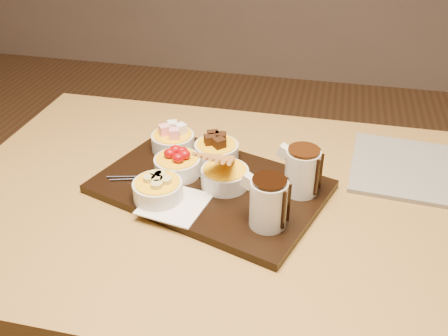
% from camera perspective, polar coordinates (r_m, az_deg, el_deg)
% --- Properties ---
extents(dining_table, '(1.20, 0.80, 0.75)m').
position_cam_1_polar(dining_table, '(1.11, 0.92, -7.35)').
color(dining_table, '#A07B3B').
rests_on(dining_table, ground).
extents(serving_board, '(0.53, 0.43, 0.02)m').
position_cam_1_polar(serving_board, '(1.06, -1.58, -2.13)').
color(serving_board, black).
rests_on(serving_board, dining_table).
extents(napkin, '(0.14, 0.14, 0.00)m').
position_cam_1_polar(napkin, '(1.00, -5.66, -4.09)').
color(napkin, white).
rests_on(napkin, serving_board).
extents(bowl_marshmallows, '(0.10, 0.10, 0.04)m').
position_cam_1_polar(bowl_marshmallows, '(1.17, -5.85, 2.96)').
color(bowl_marshmallows, silver).
rests_on(bowl_marshmallows, serving_board).
extents(bowl_cake, '(0.10, 0.10, 0.04)m').
position_cam_1_polar(bowl_cake, '(1.13, -0.87, 1.87)').
color(bowl_cake, silver).
rests_on(bowl_cake, serving_board).
extents(bowl_strawberries, '(0.10, 0.10, 0.04)m').
position_cam_1_polar(bowl_strawberries, '(1.08, -5.34, 0.22)').
color(bowl_strawberries, silver).
rests_on(bowl_strawberries, serving_board).
extents(bowl_biscotti, '(0.10, 0.10, 0.04)m').
position_cam_1_polar(bowl_biscotti, '(1.04, 0.09, -1.08)').
color(bowl_biscotti, silver).
rests_on(bowl_biscotti, serving_board).
extents(bowl_bananas, '(0.10, 0.10, 0.04)m').
position_cam_1_polar(bowl_bananas, '(1.01, -7.56, -2.58)').
color(bowl_bananas, silver).
rests_on(bowl_bananas, serving_board).
extents(pitcher_dark_chocolate, '(0.09, 0.09, 0.09)m').
position_cam_1_polar(pitcher_dark_chocolate, '(0.92, 5.08, -4.08)').
color(pitcher_dark_chocolate, silver).
rests_on(pitcher_dark_chocolate, serving_board).
extents(pitcher_milk_chocolate, '(0.09, 0.09, 0.09)m').
position_cam_1_polar(pitcher_milk_chocolate, '(1.01, 8.90, -0.46)').
color(pitcher_milk_chocolate, silver).
rests_on(pitcher_milk_chocolate, serving_board).
extents(fondue_skewers, '(0.09, 0.26, 0.01)m').
position_cam_1_polar(fondue_skewers, '(1.08, -6.51, -0.94)').
color(fondue_skewers, silver).
rests_on(fondue_skewers, serving_board).
extents(newspaper, '(0.34, 0.28, 0.01)m').
position_cam_1_polar(newspaper, '(1.20, 22.06, -0.33)').
color(newspaper, beige).
rests_on(newspaper, dining_table).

